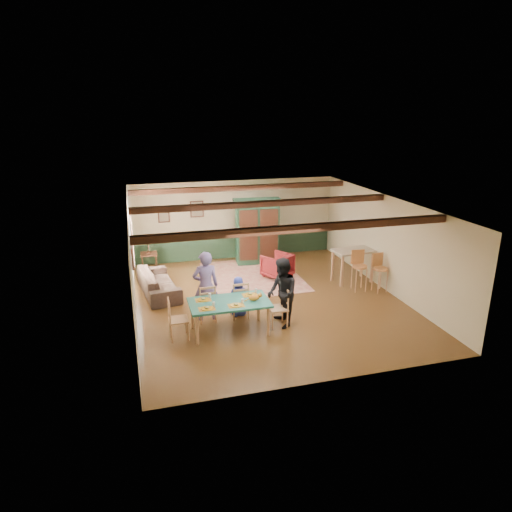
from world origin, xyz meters
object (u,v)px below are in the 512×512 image
object	(u,v)px
dining_chair_far_right	(239,299)
dining_chair_end_right	(278,307)
armchair	(277,265)
bar_stool_right	(380,273)
person_man	(206,286)
counter_table	(352,266)
dining_table	(230,317)
cat	(254,297)
person_woman	(282,293)
armoire	(257,231)
table_lamp	(148,245)
sofa	(158,283)
dining_chair_far_left	(207,302)
bar_stool_left	(359,271)
dining_chair_end_left	(178,319)
end_table	(149,263)
person_child	(239,297)

from	to	relation	value
dining_chair_far_right	dining_chair_end_right	world-z (taller)	same
armchair	bar_stool_right	xyz separation A→B (m)	(2.45, -1.91, 0.18)
person_man	armchair	bearing A→B (deg)	-137.35
dining_chair_end_right	counter_table	distance (m)	3.81
dining_table	cat	world-z (taller)	cat
person_woman	armoire	size ratio (longest dim) A/B	0.77
bar_stool_right	table_lamp	bearing A→B (deg)	143.67
dining_table	sofa	distance (m)	3.19
dining_chair_far_left	dining_chair_end_right	xyz separation A→B (m)	(1.58, -0.74, 0.00)
table_lamp	bar_stool_left	world-z (taller)	table_lamp
armchair	bar_stool_left	size ratio (longest dim) A/B	0.69
person_woman	armchair	xyz separation A→B (m)	(0.93, 3.23, -0.47)
table_lamp	dining_chair_end_left	bearing A→B (deg)	-84.97
dining_table	person_woman	world-z (taller)	person_woman
dining_table	dining_chair_far_right	size ratio (longest dim) A/B	1.89
dining_chair_end_right	armoire	size ratio (longest dim) A/B	0.44
person_man	person_woman	world-z (taller)	person_man
end_table	table_lamp	bearing A→B (deg)	0.00
armchair	person_child	bearing A→B (deg)	19.58
sofa	bar_stool_left	xyz separation A→B (m)	(5.55, -1.31, 0.26)
table_lamp	person_child	bearing A→B (deg)	-62.86
dining_chair_far_right	armchair	distance (m)	3.08
person_woman	table_lamp	world-z (taller)	person_woman
dining_table	dining_chair_far_right	xyz separation A→B (m)	(0.41, 0.74, 0.10)
dining_chair_far_right	end_table	xyz separation A→B (m)	(-2.00, 3.98, -0.17)
end_table	bar_stool_right	size ratio (longest dim) A/B	0.57
armchair	counter_table	world-z (taller)	counter_table
dining_chair_end_left	bar_stool_right	xyz separation A→B (m)	(5.83, 1.32, 0.07)
person_child	cat	bearing A→B (deg)	99.46
person_child	table_lamp	size ratio (longest dim) A/B	1.79
cat	sofa	xyz separation A→B (m)	(-2.00, 2.95, -0.54)
person_man	armchair	size ratio (longest dim) A/B	2.17
dining_chair_end_left	armchair	bearing A→B (deg)	-46.34
cat	table_lamp	distance (m)	5.28
person_child	dining_chair_end_right	bearing A→B (deg)	133.15
sofa	dining_chair_far_right	bearing A→B (deg)	-146.46
person_man	person_woman	distance (m)	1.87
dining_table	person_woman	size ratio (longest dim) A/B	1.09
armoire	dining_chair_end_right	bearing A→B (deg)	-94.95
armchair	dining_chair_far_right	bearing A→B (deg)	20.49
table_lamp	bar_stool_left	bearing A→B (deg)	-29.12
dining_table	counter_table	world-z (taller)	counter_table
dining_chair_far_right	sofa	bearing A→B (deg)	-48.75
sofa	table_lamp	bearing A→B (deg)	-2.86
dining_table	bar_stool_right	size ratio (longest dim) A/B	1.67
dining_chair_end_left	counter_table	size ratio (longest dim) A/B	0.81
dining_chair_end_right	armchair	size ratio (longest dim) A/B	1.20
armoire	bar_stool_right	distance (m)	4.36
person_man	bar_stool_left	xyz separation A→B (m)	(4.53, 0.72, -0.30)
sofa	counter_table	world-z (taller)	counter_table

